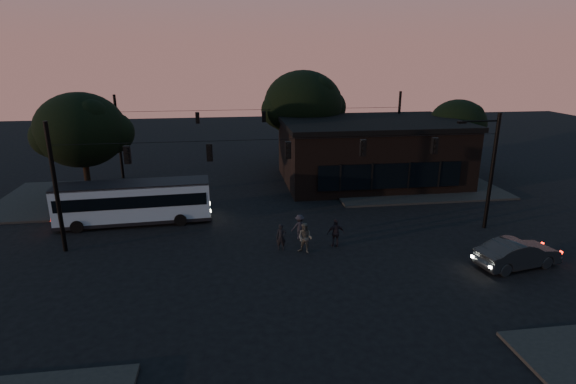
{
  "coord_description": "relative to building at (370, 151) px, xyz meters",
  "views": [
    {
      "loc": [
        -3.56,
        -21.34,
        10.94
      ],
      "look_at": [
        0.0,
        4.0,
        3.0
      ],
      "focal_mm": 28.0,
      "sensor_mm": 36.0,
      "label": 1
    }
  ],
  "objects": [
    {
      "name": "sidewalk_far_left",
      "position": [
        -23.0,
        -1.97,
        -2.63
      ],
      "size": [
        14.0,
        10.0,
        0.15
      ],
      "primitive_type": "cube",
      "color": "black",
      "rests_on": "ground"
    },
    {
      "name": "tree_left",
      "position": [
        -23.0,
        -2.97,
        2.86
      ],
      "size": [
        6.4,
        6.4,
        8.3
      ],
      "color": "black",
      "rests_on": "ground"
    },
    {
      "name": "tree_right",
      "position": [
        9.0,
        2.03,
        1.93
      ],
      "size": [
        5.2,
        5.2,
        6.86
      ],
      "color": "black",
      "rests_on": "ground"
    },
    {
      "name": "pedestrian_b",
      "position": [
        -8.33,
        -14.15,
        -1.82
      ],
      "size": [
        1.09,
        1.04,
        1.78
      ],
      "primitive_type": "imported",
      "rotation": [
        0.0,
        0.0,
        -0.57
      ],
      "color": "#3D3E39",
      "rests_on": "ground"
    },
    {
      "name": "ground",
      "position": [
        -9.0,
        -15.97,
        -2.71
      ],
      "size": [
        120.0,
        120.0,
        0.0
      ],
      "primitive_type": "plane",
      "color": "black",
      "rests_on": "ground"
    },
    {
      "name": "signal_rig_far",
      "position": [
        -9.0,
        4.03,
        1.5
      ],
      "size": [
        26.24,
        0.3,
        7.5
      ],
      "color": "black",
      "rests_on": "ground"
    },
    {
      "name": "pedestrian_d",
      "position": [
        -8.3,
        -12.1,
        -1.93
      ],
      "size": [
        1.04,
        0.64,
        1.56
      ],
      "primitive_type": "imported",
      "rotation": [
        0.0,
        0.0,
        3.21
      ],
      "color": "black",
      "rests_on": "ground"
    },
    {
      "name": "signal_rig_near",
      "position": [
        -9.0,
        -11.97,
        1.74
      ],
      "size": [
        26.24,
        0.3,
        7.5
      ],
      "color": "black",
      "rests_on": "ground"
    },
    {
      "name": "bus",
      "position": [
        -18.76,
        -7.9,
        -1.14
      ],
      "size": [
        10.06,
        2.85,
        2.8
      ],
      "rotation": [
        0.0,
        0.0,
        0.05
      ],
      "color": "#8A9FB0",
      "rests_on": "ground"
    },
    {
      "name": "tree_behind",
      "position": [
        -5.0,
        6.03,
        3.48
      ],
      "size": [
        7.6,
        7.6,
        9.43
      ],
      "color": "black",
      "rests_on": "ground"
    },
    {
      "name": "building",
      "position": [
        0.0,
        0.0,
        0.0
      ],
      "size": [
        15.4,
        10.41,
        5.4
      ],
      "color": "black",
      "rests_on": "ground"
    },
    {
      "name": "car",
      "position": [
        2.55,
        -17.46,
        -1.95
      ],
      "size": [
        4.83,
        2.42,
        1.52
      ],
      "primitive_type": "imported",
      "rotation": [
        0.0,
        0.0,
        1.75
      ],
      "color": "black",
      "rests_on": "ground"
    },
    {
      "name": "pedestrian_a",
      "position": [
        -9.62,
        -13.57,
        -1.91
      ],
      "size": [
        0.65,
        0.49,
        1.59
      ],
      "primitive_type": "imported",
      "rotation": [
        0.0,
        0.0,
        -0.21
      ],
      "color": "black",
      "rests_on": "ground"
    },
    {
      "name": "pedestrian_c",
      "position": [
        -6.4,
        -13.58,
        -1.84
      ],
      "size": [
        1.02,
        0.44,
        1.73
      ],
      "primitive_type": "imported",
      "rotation": [
        0.0,
        0.0,
        3.13
      ],
      "color": "black",
      "rests_on": "ground"
    },
    {
      "name": "sidewalk_far_right",
      "position": [
        3.0,
        -1.97,
        -2.63
      ],
      "size": [
        14.0,
        10.0,
        0.15
      ],
      "primitive_type": "cube",
      "color": "black",
      "rests_on": "ground"
    }
  ]
}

